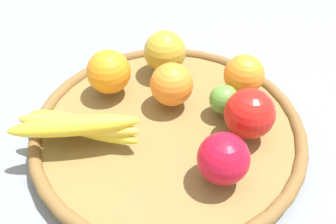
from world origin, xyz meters
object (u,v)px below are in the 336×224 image
object	(u,v)px
apple_2	(223,158)
apple_0	(165,52)
orange_1	(174,85)
banana_bunch	(78,126)
lime_0	(224,99)
apple_1	(249,114)
orange_0	(244,75)
orange_2	(109,72)

from	to	relation	value
apple_2	apple_0	bearing A→B (deg)	-65.33
orange_1	banana_bunch	size ratio (longest dim) A/B	0.38
orange_1	lime_0	size ratio (longest dim) A/B	1.50
apple_0	lime_0	xyz separation A→B (m)	(-0.11, 0.10, -0.01)
apple_1	banana_bunch	world-z (taller)	apple_1
orange_0	orange_1	bearing A→B (deg)	20.21
apple_2	lime_0	size ratio (longest dim) A/B	1.48
banana_bunch	orange_0	size ratio (longest dim) A/B	2.71
orange_2	apple_0	xyz separation A→B (m)	(-0.09, -0.07, 0.00)
orange_2	orange_1	size ratio (longest dim) A/B	1.05
orange_2	apple_0	bearing A→B (deg)	-140.89
orange_0	orange_2	bearing A→B (deg)	5.98
apple_2	apple_0	size ratio (longest dim) A/B	0.91
orange_1	apple_2	size ratio (longest dim) A/B	1.01
orange_1	apple_2	xyz separation A→B (m)	(-0.08, 0.15, -0.00)
orange_2	apple_2	size ratio (longest dim) A/B	1.07
orange_2	apple_0	distance (m)	0.11
apple_2	apple_1	bearing A→B (deg)	-113.12
orange_0	lime_0	world-z (taller)	orange_0
apple_1	orange_0	bearing A→B (deg)	-87.74
apple_1	apple_0	xyz separation A→B (m)	(0.15, -0.15, 0.00)
apple_1	banana_bunch	bearing A→B (deg)	10.44
lime_0	orange_2	bearing A→B (deg)	-9.16
orange_2	orange_0	world-z (taller)	orange_2
orange_1	apple_2	bearing A→B (deg)	119.14
orange_1	apple_0	size ratio (longest dim) A/B	0.93
orange_0	lime_0	size ratio (longest dim) A/B	1.45
apple_0	orange_0	distance (m)	0.15
apple_2	lime_0	bearing A→B (deg)	-90.51
apple_0	orange_1	bearing A→B (deg)	106.62
orange_1	lime_0	distance (m)	0.09
apple_1	apple_2	size ratio (longest dim) A/B	1.08
orange_1	apple_0	world-z (taller)	apple_0
apple_2	apple_0	distance (m)	0.26
orange_2	apple_1	bearing A→B (deg)	161.80
apple_1	apple_0	bearing A→B (deg)	-45.33
apple_1	lime_0	distance (m)	0.06
apple_2	orange_2	bearing A→B (deg)	-40.12
apple_1	apple_0	distance (m)	0.21
banana_bunch	apple_0	bearing A→B (deg)	-118.20
apple_2	lime_0	xyz separation A→B (m)	(-0.00, -0.13, -0.01)
apple_1	lime_0	xyz separation A→B (m)	(0.04, -0.05, -0.01)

